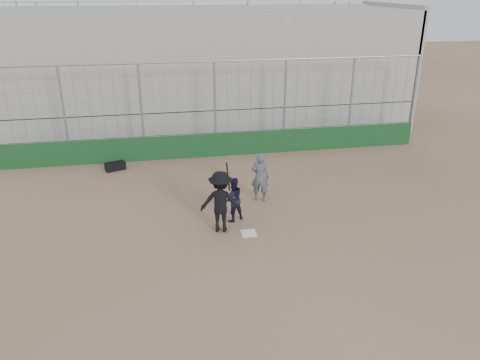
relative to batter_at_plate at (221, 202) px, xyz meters
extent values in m
plane|color=brown|center=(0.77, -0.36, -0.95)|extent=(90.00, 90.00, 0.00)
cube|color=white|center=(0.77, -0.36, -0.93)|extent=(0.44, 0.44, 0.02)
cube|color=#12391A|center=(0.77, 6.64, -0.45)|extent=(18.00, 0.25, 1.00)
cylinder|color=gray|center=(0.77, 6.64, 1.05)|extent=(0.10, 0.10, 4.00)
cylinder|color=gray|center=(9.77, 6.64, 1.05)|extent=(0.10, 0.10, 4.00)
cylinder|color=gray|center=(0.77, 6.64, 3.05)|extent=(18.00, 0.07, 0.07)
cube|color=gray|center=(0.77, 11.59, -0.15)|extent=(20.00, 6.70, 1.60)
cube|color=gray|center=(0.77, 11.59, 2.75)|extent=(20.00, 6.70, 4.20)
cube|color=gray|center=(10.77, 11.59, 1.95)|extent=(0.25, 6.70, 6.10)
imported|color=black|center=(0.00, 0.00, 0.00)|extent=(1.36, 0.98, 1.89)
cylinder|color=black|center=(0.25, 0.15, 0.72)|extent=(0.07, 0.57, 0.71)
imported|color=black|center=(0.46, 0.54, -0.47)|extent=(0.87, 0.79, 0.94)
sphere|color=maroon|center=(0.46, 0.54, -0.09)|extent=(0.28, 0.28, 0.28)
imported|color=#484E5C|center=(1.62, 1.88, -0.19)|extent=(0.73, 0.62, 1.52)
cube|color=black|center=(-3.40, 5.66, -0.78)|extent=(0.84, 0.58, 0.33)
cylinder|color=black|center=(-3.40, 5.66, -0.60)|extent=(0.48, 0.22, 0.04)
camera|label=1|loc=(-1.74, -12.29, 5.89)|focal=35.00mm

